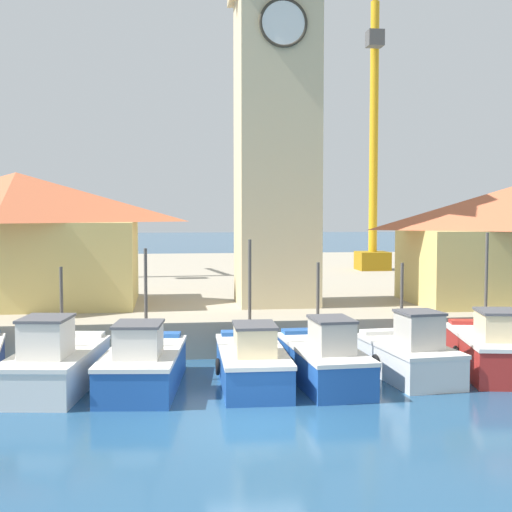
# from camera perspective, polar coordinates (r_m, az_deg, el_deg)

# --- Properties ---
(ground_plane) EXTENTS (300.00, 300.00, 0.00)m
(ground_plane) POSITION_cam_1_polar(r_m,az_deg,el_deg) (17.80, 0.23, -13.44)
(ground_plane) COLOR navy
(quay_wharf) EXTENTS (120.00, 40.00, 1.31)m
(quay_wharf) POSITION_cam_1_polar(r_m,az_deg,el_deg) (45.09, -4.33, -2.16)
(quay_wharf) COLOR #9E937F
(quay_wharf) RESTS_ON ground
(fishing_boat_left_outer) EXTENTS (2.79, 5.39, 3.54)m
(fishing_boat_left_outer) POSITION_cam_1_polar(r_m,az_deg,el_deg) (21.89, -15.76, -8.29)
(fishing_boat_left_outer) COLOR silver
(fishing_boat_left_outer) RESTS_ON ground
(fishing_boat_left_inner) EXTENTS (2.68, 5.29, 4.09)m
(fishing_boat_left_inner) POSITION_cam_1_polar(r_m,az_deg,el_deg) (21.44, -9.03, -8.55)
(fishing_boat_left_inner) COLOR #2356A8
(fishing_boat_left_inner) RESTS_ON ground
(fishing_boat_mid_left) EXTENTS (2.10, 5.30, 4.34)m
(fishing_boat_mid_left) POSITION_cam_1_polar(r_m,az_deg,el_deg) (21.64, -0.33, -8.46)
(fishing_boat_mid_left) COLOR #2356A8
(fishing_boat_mid_left) RESTS_ON ground
(fishing_boat_center) EXTENTS (2.09, 5.33, 3.62)m
(fishing_boat_center) POSITION_cam_1_polar(r_m,az_deg,el_deg) (21.92, 5.44, -8.23)
(fishing_boat_center) COLOR #2356A8
(fishing_boat_center) RESTS_ON ground
(fishing_boat_mid_right) EXTENTS (2.37, 4.43, 3.57)m
(fishing_boat_mid_right) POSITION_cam_1_polar(r_m,az_deg,el_deg) (22.93, 12.15, -7.74)
(fishing_boat_mid_right) COLOR silver
(fishing_boat_mid_right) RESTS_ON ground
(fishing_boat_right_inner) EXTENTS (2.81, 5.22, 4.51)m
(fishing_boat_right_inner) POSITION_cam_1_polar(r_m,az_deg,el_deg) (24.28, 18.24, -7.12)
(fishing_boat_right_inner) COLOR #AD2823
(fishing_boat_right_inner) RESTS_ON ground
(clock_tower) EXTENTS (3.75, 3.75, 16.75)m
(clock_tower) POSITION_cam_1_polar(r_m,az_deg,el_deg) (29.97, 1.65, 11.33)
(clock_tower) COLOR beige
(clock_tower) RESTS_ON quay_wharf
(warehouse_left) EXTENTS (10.02, 6.05, 5.49)m
(warehouse_left) POSITION_cam_1_polar(r_m,az_deg,el_deg) (31.02, -18.56, 1.43)
(warehouse_left) COLOR tan
(warehouse_left) RESTS_ON quay_wharf
(warehouse_right) EXTENTS (8.94, 5.45, 4.94)m
(warehouse_right) POSITION_cam_1_polar(r_m,az_deg,el_deg) (32.12, 19.73, 0.99)
(warehouse_right) COLOR tan
(warehouse_right) RESTS_ON quay_wharf
(port_crane_near) EXTENTS (3.17, 8.57, 19.30)m
(port_crane_near) POSITION_cam_1_polar(r_m,az_deg,el_deg) (47.67, 9.38, 7.25)
(port_crane_near) COLOR #976E11
(port_crane_near) RESTS_ON quay_wharf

